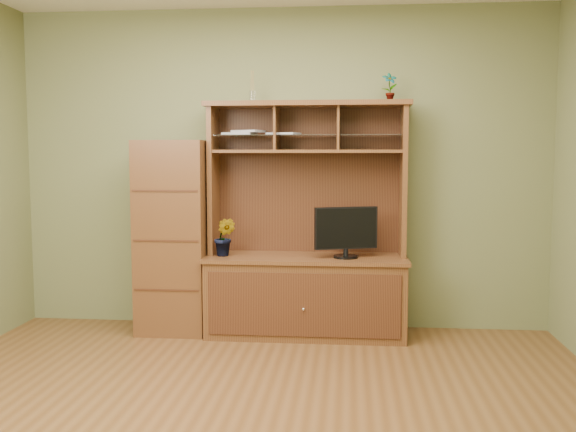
# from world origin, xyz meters

# --- Properties ---
(room) EXTENTS (4.54, 4.04, 2.74)m
(room) POSITION_xyz_m (0.00, 0.00, 1.35)
(room) COLOR brown
(room) RESTS_ON ground
(media_hutch) EXTENTS (1.66, 0.61, 1.90)m
(media_hutch) POSITION_xyz_m (0.23, 1.73, 0.52)
(media_hutch) COLOR #4C2915
(media_hutch) RESTS_ON room
(monitor) EXTENTS (0.50, 0.21, 0.41)m
(monitor) POSITION_xyz_m (0.56, 1.65, 0.87)
(monitor) COLOR black
(monitor) RESTS_ON media_hutch
(orchid_plant) EXTENTS (0.19, 0.16, 0.31)m
(orchid_plant) POSITION_xyz_m (-0.43, 1.65, 0.81)
(orchid_plant) COLOR #306021
(orchid_plant) RESTS_ON media_hutch
(top_plant) EXTENTS (0.14, 0.11, 0.23)m
(top_plant) POSITION_xyz_m (0.89, 1.80, 2.01)
(top_plant) COLOR #2D6E26
(top_plant) RESTS_ON media_hutch
(reed_diffuser) EXTENTS (0.05, 0.05, 0.26)m
(reed_diffuser) POSITION_xyz_m (-0.22, 1.80, 2.00)
(reed_diffuser) COLOR silver
(reed_diffuser) RESTS_ON media_hutch
(magazines) EXTENTS (0.65, 0.25, 0.04)m
(magazines) POSITION_xyz_m (-0.18, 1.80, 1.65)
(magazines) COLOR #A4A4A8
(magazines) RESTS_ON media_hutch
(side_cabinet) EXTENTS (0.57, 0.52, 1.59)m
(side_cabinet) POSITION_xyz_m (-0.87, 1.72, 0.79)
(side_cabinet) COLOR #4C2915
(side_cabinet) RESTS_ON room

